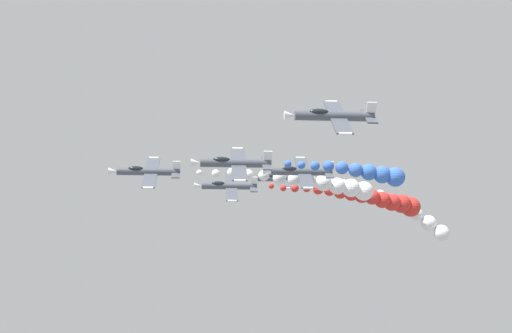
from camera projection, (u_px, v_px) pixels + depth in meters
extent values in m
cylinder|color=#474C56|center=(148.00, 172.00, 90.20)|extent=(1.54, 9.00, 1.54)
cone|color=white|center=(113.00, 171.00, 89.84)|extent=(1.47, 1.20, 1.47)
cube|color=#474C56|center=(151.00, 172.00, 90.27)|extent=(7.37, 1.90, 5.79)
cylinder|color=white|center=(148.00, 188.00, 86.21)|extent=(0.51, 1.40, 0.51)
cylinder|color=white|center=(154.00, 158.00, 94.34)|extent=(0.51, 1.40, 0.51)
cube|color=#474C56|center=(176.00, 172.00, 90.46)|extent=(3.11, 1.20, 2.47)
cube|color=white|center=(177.00, 166.00, 90.04)|extent=(1.09, 1.10, 1.35)
ellipsoid|color=black|center=(136.00, 168.00, 89.84)|extent=(1.06, 2.20, 1.04)
sphere|color=white|center=(199.00, 173.00, 90.75)|extent=(0.89, 0.89, 0.89)
sphere|color=white|center=(216.00, 173.00, 91.25)|extent=(1.19, 1.19, 1.19)
sphere|color=white|center=(232.00, 173.00, 91.54)|extent=(1.44, 1.44, 1.44)
sphere|color=white|center=(248.00, 175.00, 92.09)|extent=(1.66, 1.66, 1.66)
sphere|color=white|center=(264.00, 176.00, 92.75)|extent=(1.63, 1.63, 1.63)
sphere|color=white|center=(279.00, 178.00, 93.59)|extent=(1.97, 1.97, 1.97)
sphere|color=white|center=(294.00, 179.00, 94.36)|extent=(2.00, 2.00, 2.00)
sphere|color=white|center=(309.00, 182.00, 95.30)|extent=(2.33, 2.33, 2.33)
sphere|color=white|center=(323.00, 183.00, 96.40)|extent=(2.63, 2.63, 2.63)
sphere|color=white|center=(337.00, 186.00, 97.61)|extent=(2.65, 2.65, 2.65)
sphere|color=white|center=(351.00, 188.00, 98.70)|extent=(2.91, 2.91, 2.91)
sphere|color=white|center=(364.00, 191.00, 100.11)|extent=(3.11, 3.11, 3.11)
cylinder|color=#474C56|center=(236.00, 163.00, 79.52)|extent=(1.54, 9.00, 1.54)
cone|color=white|center=(196.00, 163.00, 79.16)|extent=(1.46, 1.20, 1.46)
cube|color=#474C56|center=(239.00, 164.00, 79.59)|extent=(7.47, 1.90, 5.66)
cylinder|color=white|center=(240.00, 181.00, 75.49)|extent=(0.50, 1.40, 0.50)
cylinder|color=white|center=(238.00, 149.00, 83.70)|extent=(0.50, 1.40, 0.50)
cube|color=#474C56|center=(267.00, 163.00, 79.78)|extent=(3.15, 1.20, 2.42)
cube|color=white|center=(268.00, 157.00, 79.38)|extent=(1.07, 1.10, 1.36)
ellipsoid|color=black|center=(222.00, 160.00, 79.17)|extent=(1.06, 2.20, 1.04)
sphere|color=blue|center=(288.00, 164.00, 80.09)|extent=(0.93, 0.93, 0.93)
sphere|color=blue|center=(301.00, 165.00, 80.23)|extent=(1.04, 1.04, 1.04)
sphere|color=blue|center=(315.00, 166.00, 80.16)|extent=(1.22, 1.22, 1.22)
sphere|color=blue|center=(329.00, 166.00, 80.30)|extent=(1.44, 1.44, 1.44)
sphere|color=blue|center=(342.00, 168.00, 80.44)|extent=(1.71, 1.71, 1.71)
sphere|color=blue|center=(356.00, 170.00, 80.35)|extent=(1.86, 1.86, 1.86)
sphere|color=blue|center=(369.00, 172.00, 80.59)|extent=(2.14, 2.14, 2.14)
sphere|color=blue|center=(382.00, 175.00, 80.67)|extent=(2.29, 2.29, 2.29)
sphere|color=blue|center=(395.00, 177.00, 80.84)|extent=(2.55, 2.55, 2.55)
cylinder|color=#474C56|center=(229.00, 186.00, 102.09)|extent=(1.54, 9.00, 1.54)
cone|color=white|center=(198.00, 186.00, 101.73)|extent=(1.47, 1.20, 1.47)
cube|color=#474C56|center=(232.00, 187.00, 102.16)|extent=(7.38, 1.90, 5.78)
cylinder|color=white|center=(232.00, 201.00, 98.10)|extent=(0.51, 1.40, 0.51)
cylinder|color=white|center=(231.00, 173.00, 106.23)|extent=(0.51, 1.40, 0.51)
cube|color=#474C56|center=(253.00, 186.00, 102.35)|extent=(3.11, 1.20, 2.47)
cube|color=white|center=(254.00, 181.00, 101.93)|extent=(1.09, 1.10, 1.35)
ellipsoid|color=black|center=(218.00, 183.00, 101.74)|extent=(1.06, 2.20, 1.04)
sphere|color=red|center=(271.00, 186.00, 102.69)|extent=(0.91, 0.91, 0.91)
sphere|color=red|center=(283.00, 188.00, 102.90)|extent=(1.08, 1.08, 1.08)
sphere|color=red|center=(295.00, 188.00, 103.31)|extent=(1.34, 1.34, 1.34)
sphere|color=red|center=(307.00, 188.00, 103.55)|extent=(1.43, 1.43, 1.43)
sphere|color=red|center=(318.00, 189.00, 104.02)|extent=(1.79, 1.79, 1.79)
sphere|color=red|center=(329.00, 190.00, 104.56)|extent=(1.89, 1.89, 1.89)
sphere|color=red|center=(340.00, 192.00, 105.35)|extent=(2.25, 2.25, 2.25)
sphere|color=red|center=(351.00, 194.00, 105.97)|extent=(2.30, 2.30, 2.30)
sphere|color=red|center=(362.00, 195.00, 106.65)|extent=(2.64, 2.64, 2.64)
sphere|color=red|center=(372.00, 197.00, 107.43)|extent=(2.70, 2.70, 2.70)
sphere|color=red|center=(382.00, 200.00, 108.36)|extent=(2.92, 2.92, 2.92)
sphere|color=red|center=(392.00, 202.00, 109.42)|extent=(3.09, 3.09, 3.09)
sphere|color=red|center=(402.00, 204.00, 110.38)|extent=(3.35, 3.35, 3.35)
sphere|color=red|center=(411.00, 207.00, 111.63)|extent=(3.59, 3.59, 3.59)
cylinder|color=#474C56|center=(301.00, 172.00, 91.54)|extent=(1.55, 9.00, 1.55)
cone|color=white|center=(267.00, 171.00, 91.18)|extent=(1.47, 1.20, 1.47)
cube|color=#474C56|center=(304.00, 172.00, 91.61)|extent=(7.31, 1.90, 5.87)
cylinder|color=white|center=(308.00, 188.00, 87.57)|extent=(0.51, 1.40, 0.51)
cylinder|color=white|center=(300.00, 158.00, 95.65)|extent=(0.51, 1.40, 0.51)
cube|color=#474C56|center=(328.00, 172.00, 91.79)|extent=(3.08, 1.20, 2.51)
cube|color=white|center=(329.00, 166.00, 91.37)|extent=(1.11, 1.10, 1.34)
ellipsoid|color=black|center=(289.00, 169.00, 91.18)|extent=(1.06, 2.20, 1.05)
cylinder|color=#474C56|center=(334.00, 116.00, 70.09)|extent=(1.54, 9.00, 1.54)
cone|color=white|center=(290.00, 115.00, 69.74)|extent=(1.47, 1.20, 1.47)
cube|color=#474C56|center=(338.00, 117.00, 70.17)|extent=(7.39, 1.90, 5.77)
cylinder|color=white|center=(345.00, 134.00, 66.10)|extent=(0.51, 1.40, 0.51)
cylinder|color=white|center=(331.00, 102.00, 74.24)|extent=(0.51, 1.40, 0.51)
cube|color=#474C56|center=(369.00, 116.00, 70.35)|extent=(3.12, 1.20, 2.47)
cube|color=white|center=(371.00, 109.00, 69.94)|extent=(1.09, 1.10, 1.35)
ellipsoid|color=black|center=(319.00, 112.00, 69.74)|extent=(1.06, 2.20, 1.04)
cylinder|color=#474C56|center=(281.00, 179.00, 114.12)|extent=(1.50, 9.00, 1.50)
cone|color=white|center=(254.00, 178.00, 113.76)|extent=(1.43, 1.20, 1.43)
cube|color=#474C56|center=(283.00, 179.00, 114.18)|extent=(8.07, 1.90, 4.73)
cylinder|color=white|center=(286.00, 188.00, 109.86)|extent=(0.49, 1.40, 0.49)
cylinder|color=white|center=(281.00, 170.00, 118.50)|extent=(0.49, 1.40, 0.49)
cube|color=#474C56|center=(303.00, 179.00, 114.38)|extent=(3.39, 1.20, 2.05)
cube|color=white|center=(304.00, 174.00, 114.08)|extent=(0.92, 1.10, 1.46)
ellipsoid|color=black|center=(272.00, 176.00, 113.82)|extent=(1.04, 2.20, 1.01)
sphere|color=white|center=(320.00, 179.00, 114.71)|extent=(0.99, 0.99, 0.99)
sphere|color=white|center=(332.00, 181.00, 114.80)|extent=(1.09, 1.09, 1.09)
sphere|color=white|center=(344.00, 183.00, 114.89)|extent=(1.41, 1.41, 1.41)
sphere|color=white|center=(356.00, 187.00, 114.88)|extent=(1.49, 1.49, 1.49)
sphere|color=white|center=(368.00, 190.00, 114.85)|extent=(1.70, 1.70, 1.70)
sphere|color=white|center=(380.00, 195.00, 114.61)|extent=(2.03, 2.03, 2.03)
sphere|color=white|center=(392.00, 200.00, 114.60)|extent=(2.04, 2.04, 2.04)
sphere|color=white|center=(404.00, 206.00, 114.48)|extent=(2.44, 2.44, 2.44)
sphere|color=white|center=(416.00, 214.00, 114.41)|extent=(2.50, 2.50, 2.50)
sphere|color=white|center=(428.00, 223.00, 114.26)|extent=(2.84, 2.84, 2.84)
sphere|color=white|center=(441.00, 233.00, 113.80)|extent=(2.98, 2.98, 2.98)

